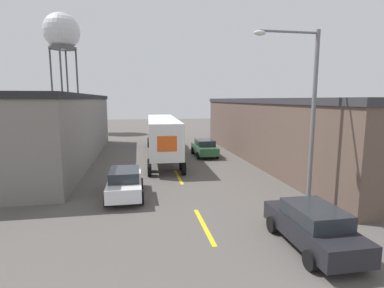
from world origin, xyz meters
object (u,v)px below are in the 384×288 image
Objects in this scene: water_tower at (62,33)px; parked_car_right_near at (313,226)px; parked_car_left_far at (125,183)px; parked_car_right_far at (205,148)px; street_lamp at (306,108)px; semi_truck at (162,133)px.

parked_car_right_near is at bearing -67.43° from water_tower.
water_tower reaches higher than parked_car_left_far.
parked_car_right_near is 18.17m from parked_car_right_far.
parked_car_right_near is at bearing -114.43° from street_lamp.
semi_truck is 4.31m from parked_car_right_far.
parked_car_right_far is 0.53× the size of street_lamp.
parked_car_left_far is 0.53× the size of street_lamp.
street_lamp is at bearing -67.45° from semi_truck.
water_tower is at bearing 112.57° from parked_car_right_near.
semi_truck is 11.84m from parked_car_left_far.
water_tower reaches higher than parked_car_right_near.
parked_car_right_near is 0.24× the size of water_tower.
water_tower is 44.95m from street_lamp.
street_lamp reaches higher than semi_truck.
water_tower is at bearing 116.30° from street_lamp.
semi_truck is 30.89m from water_tower.
street_lamp is (19.34, -39.13, -10.74)m from water_tower.
parked_car_left_far is 40.05m from water_tower.
water_tower is 2.21× the size of street_lamp.
semi_truck reaches higher than parked_car_right_near.
parked_car_left_far is 0.24× the size of water_tower.
water_tower reaches higher than semi_truck.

